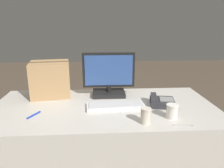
{
  "coord_description": "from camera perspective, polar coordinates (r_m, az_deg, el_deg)",
  "views": [
    {
      "loc": [
        -0.04,
        -1.65,
        1.38
      ],
      "look_at": [
        0.07,
        0.11,
        0.87
      ],
      "focal_mm": 35.0,
      "sensor_mm": 36.0,
      "label": 1
    }
  ],
  "objects": [
    {
      "name": "pen_marker",
      "position": [
        1.69,
        -19.75,
        -7.62
      ],
      "size": [
        0.07,
        0.12,
        0.01
      ],
      "rotation": [
        0.0,
        0.0,
        1.11
      ],
      "color": "#1933B2",
      "rests_on": "office_desk"
    },
    {
      "name": "keyboard",
      "position": [
        1.74,
        0.99,
        -5.69
      ],
      "size": [
        0.47,
        0.2,
        0.03
      ],
      "rotation": [
        0.0,
        0.0,
        0.07
      ],
      "color": "silver",
      "rests_on": "office_desk"
    },
    {
      "name": "paper_cup_right",
      "position": [
        1.6,
        15.42,
        -6.88
      ],
      "size": [
        0.09,
        0.09,
        0.1
      ],
      "color": "white",
      "rests_on": "office_desk"
    },
    {
      "name": "office_desk",
      "position": [
        1.94,
        -2.02,
        -15.67
      ],
      "size": [
        1.8,
        0.9,
        0.72
      ],
      "color": "beige",
      "rests_on": "ground_plane"
    },
    {
      "name": "desk_phone",
      "position": [
        1.82,
        12.72,
        -4.54
      ],
      "size": [
        0.22,
        0.22,
        0.08
      ],
      "rotation": [
        0.0,
        0.0,
        -0.19
      ],
      "color": "#2D2D33",
      "rests_on": "office_desk"
    },
    {
      "name": "monitor",
      "position": [
        1.97,
        -0.87,
        1.61
      ],
      "size": [
        0.47,
        0.22,
        0.39
      ],
      "color": "black",
      "rests_on": "office_desk"
    },
    {
      "name": "cardboard_box",
      "position": [
        2.04,
        -15.79,
        1.24
      ],
      "size": [
        0.37,
        0.32,
        0.32
      ],
      "rotation": [
        0.0,
        0.0,
        0.14
      ],
      "color": "tan",
      "rests_on": "office_desk"
    },
    {
      "name": "paper_cup_left",
      "position": [
        1.48,
        8.78,
        -8.18
      ],
      "size": [
        0.07,
        0.07,
        0.11
      ],
      "color": "beige",
      "rests_on": "office_desk"
    },
    {
      "name": "spoon",
      "position": [
        1.54,
        18.92,
        -10.19
      ],
      "size": [
        0.14,
        0.03,
        0.0
      ],
      "rotation": [
        0.0,
        0.0,
        6.19
      ],
      "color": "#B2B2B7",
      "rests_on": "office_desk"
    }
  ]
}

